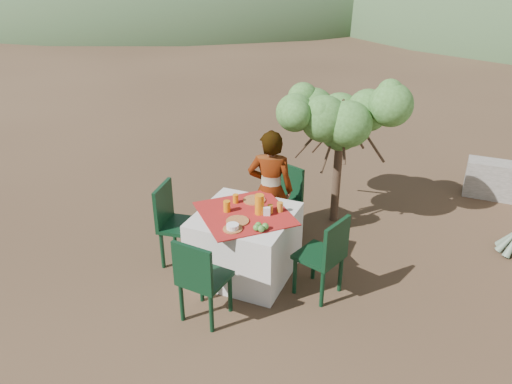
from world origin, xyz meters
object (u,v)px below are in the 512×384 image
Objects in this scene: chair_far at (285,196)px; chair_right at (326,254)px; chair_left at (174,220)px; table at (245,243)px; chair_near at (200,277)px; person at (270,190)px; shrub_tree at (346,124)px; juice_pitcher at (260,204)px.

chair_right is at bearing -32.43° from chair_far.
chair_left is 1.79m from chair_right.
chair_right is at bearing -4.30° from table.
chair_near is 1.61m from person.
chair_left reaches higher than chair_near.
shrub_tree is (0.72, 2.57, 0.84)m from chair_near.
chair_near is 2.80m from shrub_tree.
table is 0.76m from person.
person reaches higher than chair_far.
chair_near is 0.54× the size of shrub_tree.
shrub_tree reaches higher than juice_pitcher.
table is at bearing 72.54° from person.
chair_right is 1.92m from shrub_tree.
chair_left is (-0.79, 0.83, 0.02)m from chair_near.
person is at bearing -88.12° from chair_near.
juice_pitcher is at bearing -89.97° from chair_left.
chair_left is (-0.93, -1.17, 0.05)m from chair_far.
chair_near is at bearing -73.47° from chair_far.
juice_pitcher is (0.11, -0.60, 0.12)m from person.
chair_right is 0.88m from juice_pitcher.
juice_pitcher reaches higher than chair_far.
juice_pitcher reaches higher than table.
chair_left is 0.65× the size of person.
juice_pitcher is at bearing -96.45° from chair_near.
shrub_tree is 1.74m from juice_pitcher.
juice_pitcher is at bearing 18.50° from table.
table is 0.76× the size of shrub_tree.
chair_far is at bearing -47.29° from chair_left.
chair_left is at bearing -170.99° from juice_pitcher.
chair_near is 1.32m from chair_right.
chair_left is 4.34× the size of juice_pitcher.
person is (0.09, 1.59, 0.24)m from chair_near.
chair_left is 1.19m from person.
juice_pitcher is at bearing 86.60° from person.
person is at bearing -122.72° from shrub_tree.
juice_pitcher reaches higher than chair_right.
chair_left is at bearing -130.97° from shrub_tree.
shrub_tree is (0.59, 0.57, 0.87)m from chair_far.
chair_far reaches higher than table.
chair_far is 0.59× the size of person.
chair_left reaches higher than chair_right.
person is 6.71× the size of juice_pitcher.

